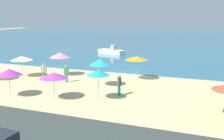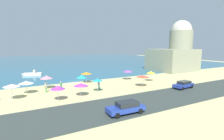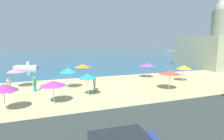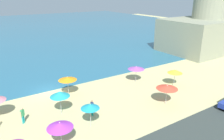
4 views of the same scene
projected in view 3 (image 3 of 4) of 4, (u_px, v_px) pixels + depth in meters
ground_plane at (67, 79)px, 26.78m from camera, size 160.00×160.00×0.00m
sea at (56, 55)px, 78.04m from camera, size 150.00×110.00×0.05m
coastal_road at (96, 139)px, 10.00m from camera, size 80.00×8.00×0.06m
beach_umbrella_0 at (3, 87)px, 13.53m from camera, size 2.05×2.05×2.39m
beach_umbrella_2 at (68, 70)px, 20.49m from camera, size 2.05×2.05×2.65m
beach_umbrella_4 at (17, 70)px, 21.01m from camera, size 2.25×2.25×2.62m
beach_umbrella_6 at (83, 66)px, 24.72m from camera, size 2.25×2.25×2.51m
beach_umbrella_7 at (170, 73)px, 19.98m from camera, size 2.43×2.43×2.37m
beach_umbrella_8 at (88, 76)px, 17.45m from camera, size 1.77×1.77×2.47m
beach_umbrella_9 at (147, 65)px, 26.98m from camera, size 2.35×2.35×2.40m
beach_umbrella_10 at (53, 83)px, 15.41m from camera, size 2.19×2.19×2.24m
beach_umbrella_11 at (184, 67)px, 24.50m from camera, size 2.01×2.01×2.41m
bather_0 at (94, 83)px, 19.59m from camera, size 0.24×0.57×1.78m
bather_2 at (35, 83)px, 19.75m from camera, size 0.44×0.41×1.71m
bather_3 at (9, 85)px, 18.88m from camera, size 0.37×0.51×1.76m
skiff_nearshore at (26, 67)px, 37.28m from camera, size 5.06×2.86×1.49m
harbor_fortress at (221, 42)px, 40.17m from camera, size 13.68×11.98×16.11m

